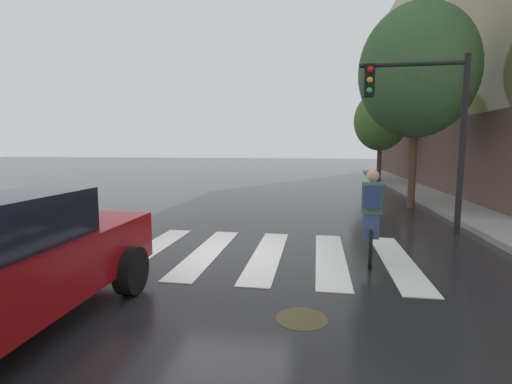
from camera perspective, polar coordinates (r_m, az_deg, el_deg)
The scene contains 8 objects.
ground_plane at distance 7.55m, azimuth -4.47°, elevation -9.20°, with size 120.00×120.00×0.00m, color black.
crosswalk_stripes at distance 7.65m, azimuth -7.39°, elevation -8.98°, with size 7.79×3.50×0.01m.
manhole_cover at distance 4.88m, azimuth 6.92°, elevation -18.47°, with size 0.64×0.64×0.01m, color #473D1E.
cyclist at distance 7.11m, azimuth 17.10°, elevation -3.52°, with size 0.39×1.70×1.69m.
traffic_light_near at distance 9.88m, azimuth 24.42°, elevation 10.77°, with size 2.47×0.28×4.20m.
fire_hydrant at distance 16.89m, azimuth 28.43°, elevation 0.78°, with size 0.33×0.22×0.78m.
street_tree_near at distance 14.07m, azimuth 23.26°, elevation 16.44°, with size 3.79×3.79×6.74m.
street_tree_mid at distance 22.76m, azimuth 18.36°, elevation 10.21°, with size 2.95×2.95×5.25m.
Camera 1 is at (1.73, -7.05, 2.09)m, focal length 26.40 mm.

